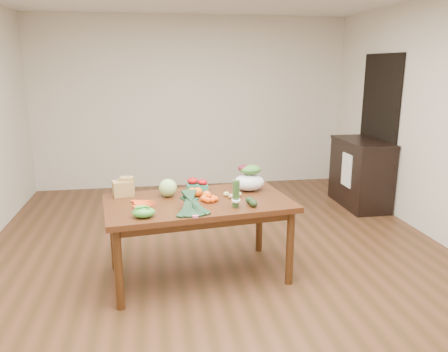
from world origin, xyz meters
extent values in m
plane|color=brown|center=(0.00, 0.00, 0.00)|extent=(6.00, 6.00, 0.00)
cube|color=beige|center=(0.00, 3.00, 1.35)|extent=(5.00, 0.02, 2.70)
cube|color=beige|center=(0.00, -3.00, 1.35)|extent=(5.00, 0.02, 2.70)
cube|color=#4C2211|center=(-0.26, -0.27, 0.38)|extent=(1.77, 1.13, 0.75)
cube|color=black|center=(2.48, 1.60, 1.05)|extent=(0.02, 1.00, 2.10)
cube|color=black|center=(2.22, 1.51, 0.47)|extent=(0.52, 1.02, 0.94)
cube|color=white|center=(1.96, 1.40, 0.55)|extent=(0.02, 0.28, 0.45)
sphere|color=#A3CF77|center=(-0.52, -0.10, 0.83)|extent=(0.17, 0.17, 0.17)
sphere|color=#F65A0F|center=(-0.30, -0.15, 0.79)|extent=(0.09, 0.09, 0.09)
sphere|color=orange|center=(-0.25, -0.15, 0.79)|extent=(0.09, 0.09, 0.09)
sphere|color=orange|center=(-0.17, -0.23, 0.79)|extent=(0.07, 0.07, 0.07)
ellipsoid|color=#449231|center=(-0.74, -0.65, 0.79)|extent=(0.19, 0.14, 0.08)
ellipsoid|color=tan|center=(0.02, -0.19, 0.77)|extent=(0.06, 0.05, 0.05)
ellipsoid|color=tan|center=(0.05, -0.27, 0.77)|extent=(0.05, 0.05, 0.05)
ellipsoid|color=#CEBE77|center=(0.12, -0.18, 0.77)|extent=(0.06, 0.05, 0.05)
ellipsoid|color=tan|center=(0.02, -0.19, 0.77)|extent=(0.05, 0.05, 0.05)
ellipsoid|color=tan|center=(0.13, -0.21, 0.77)|extent=(0.05, 0.05, 0.05)
ellipsoid|color=black|center=(0.20, -0.53, 0.78)|extent=(0.09, 0.12, 0.07)
ellipsoid|color=black|center=(0.18, -0.44, 0.78)|extent=(0.09, 0.11, 0.06)
camera|label=1|loc=(-0.64, -4.06, 1.95)|focal=35.00mm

